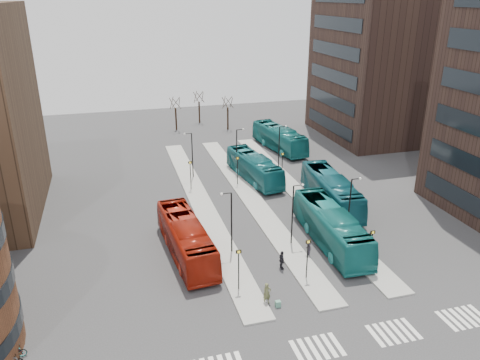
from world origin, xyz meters
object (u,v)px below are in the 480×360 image
object	(u,v)px
suitcase	(278,304)
teal_bus_c	(331,190)
commuter_a	(180,259)
traveller	(267,294)
teal_bus_a	(331,227)
teal_bus_d	(279,138)
bicycle_far	(13,353)
commuter_c	(308,248)
teal_bus_b	(254,167)
commuter_b	(282,260)
red_bus	(186,238)

from	to	relation	value
suitcase	teal_bus_c	bearing A→B (deg)	55.00
commuter_a	traveller	bearing A→B (deg)	133.52
teal_bus_a	teal_bus_d	xyz separation A→B (m)	(5.54, 29.51, -0.02)
traveller	bicycle_far	size ratio (longest dim) A/B	1.06
teal_bus_a	commuter_a	size ratio (longest dim) A/B	8.34
teal_bus_a	teal_bus_c	bearing A→B (deg)	66.23
suitcase	commuter_c	size ratio (longest dim) A/B	0.34
traveller	commuter_c	distance (m)	8.39
teal_bus_b	commuter_b	distance (m)	21.67
teal_bus_a	teal_bus_d	distance (m)	30.03
teal_bus_c	commuter_b	xyz separation A→B (m)	(-10.16, -11.21, -0.93)
suitcase	teal_bus_a	xyz separation A→B (m)	(8.35, 8.04, 1.56)
teal_bus_d	traveller	bearing A→B (deg)	-120.53
teal_bus_c	commuter_c	xyz separation A→B (m)	(-6.99, -9.73, -1.07)
traveller	commuter_a	distance (m)	9.22
teal_bus_a	commuter_b	size ratio (longest dim) A/B	7.35
red_bus	suitcase	bearing A→B (deg)	-65.19
commuter_a	commuter_b	bearing A→B (deg)	166.55
teal_bus_b	teal_bus_a	bearing A→B (deg)	-91.43
red_bus	bicycle_far	bearing A→B (deg)	-147.26
red_bus	commuter_c	bearing A→B (deg)	-21.55
traveller	teal_bus_a	bearing A→B (deg)	32.57
suitcase	red_bus	size ratio (longest dim) A/B	0.04
red_bus	teal_bus_d	size ratio (longest dim) A/B	0.97
red_bus	teal_bus_a	size ratio (longest dim) A/B	0.96
teal_bus_c	teal_bus_d	size ratio (longest dim) A/B	1.01
suitcase	teal_bus_c	size ratio (longest dim) A/B	0.04
suitcase	commuter_b	distance (m)	5.48
teal_bus_b	bicycle_far	bearing A→B (deg)	-141.30
teal_bus_c	bicycle_far	size ratio (longest dim) A/B	7.63
suitcase	teal_bus_b	world-z (taller)	teal_bus_b
bicycle_far	commuter_b	bearing A→B (deg)	-84.88
teal_bus_a	teal_bus_b	xyz separation A→B (m)	(-2.10, 18.23, -0.13)
commuter_c	suitcase	bearing A→B (deg)	-34.97
teal_bus_b	commuter_b	size ratio (longest dim) A/B	6.83
teal_bus_b	traveller	xyz separation A→B (m)	(-6.94, -25.61, -0.79)
bicycle_far	teal_bus_b	bearing A→B (deg)	-52.72
commuter_b	traveller	bearing A→B (deg)	146.74
red_bus	teal_bus_c	bearing A→B (deg)	15.14
red_bus	bicycle_far	distance (m)	16.96
red_bus	commuter_b	size ratio (longest dim) A/B	7.06
teal_bus_a	teal_bus_b	world-z (taller)	teal_bus_a
traveller	teal_bus_d	bearing A→B (deg)	61.79
teal_bus_a	teal_bus_d	bearing A→B (deg)	81.62
red_bus	commuter_a	distance (m)	2.31
commuter_c	bicycle_far	world-z (taller)	commuter_c
teal_bus_c	commuter_a	world-z (taller)	teal_bus_c
red_bus	traveller	bearing A→B (deg)	-66.74
teal_bus_d	commuter_a	xyz separation A→B (m)	(-20.30, -29.66, -1.02)
red_bus	commuter_c	size ratio (longest dim) A/B	8.36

